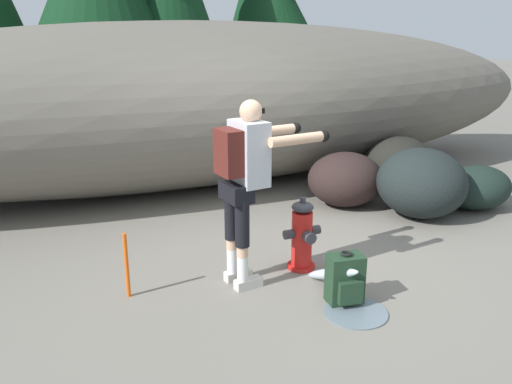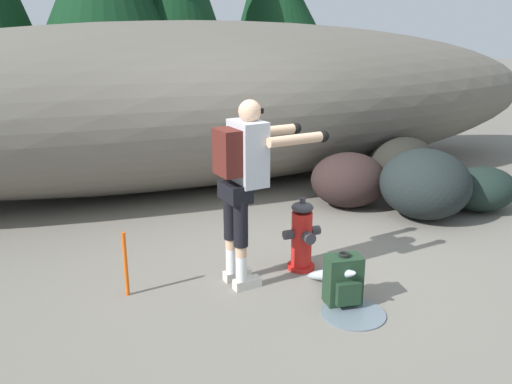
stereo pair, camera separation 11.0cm
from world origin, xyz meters
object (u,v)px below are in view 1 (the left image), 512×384
fire_hydrant (302,236)px  utility_worker (247,171)px  spare_backpack (345,280)px  survey_stake (127,265)px  boulder_small (477,187)px  boulder_large (421,183)px  boulder_outlier (345,179)px  boulder_mid (399,163)px

fire_hydrant → utility_worker: size_ratio=0.43×
spare_backpack → survey_stake: size_ratio=0.78×
boulder_small → survey_stake: (-4.64, -0.56, 0.02)m
boulder_large → boulder_outlier: 0.97m
utility_worker → boulder_mid: 3.77m
boulder_small → survey_stake: size_ratio=1.59×
utility_worker → spare_backpack: (0.62, -0.69, -0.87)m
boulder_small → boulder_outlier: boulder_outlier is taller
survey_stake → boulder_mid: bearing=21.8°
boulder_mid → boulder_small: boulder_mid is taller
boulder_mid → utility_worker: bearing=-149.5°
boulder_large → survey_stake: (-3.77, -0.64, -0.13)m
spare_backpack → boulder_mid: bearing=144.5°
spare_backpack → boulder_mid: 3.64m
boulder_outlier → fire_hydrant: bearing=-134.5°
boulder_outlier → survey_stake: boulder_outlier is taller
boulder_mid → boulder_outlier: boulder_mid is taller
fire_hydrant → boulder_small: fire_hydrant is taller
spare_backpack → boulder_large: 2.57m
survey_stake → boulder_large: bearing=9.6°
boulder_small → utility_worker: bearing=-168.3°
fire_hydrant → boulder_outlier: (1.46, 1.48, 0.02)m
survey_stake → boulder_small: bearing=6.9°
spare_backpack → survey_stake: survey_stake is taller
fire_hydrant → boulder_small: (2.96, 0.67, -0.06)m
spare_backpack → boulder_small: bearing=125.4°
fire_hydrant → survey_stake: size_ratio=1.23×
boulder_outlier → survey_stake: (-3.14, -1.37, -0.06)m
survey_stake → boulder_outlier: bearing=23.6°
fire_hydrant → utility_worker: bearing=-173.9°
boulder_large → boulder_small: (0.87, -0.07, -0.15)m
spare_backpack → survey_stake: 1.91m
fire_hydrant → boulder_large: (2.09, 0.75, 0.09)m
boulder_large → boulder_small: 0.89m
fire_hydrant → survey_stake: bearing=176.2°
fire_hydrant → boulder_large: boulder_large is taller
fire_hydrant → spare_backpack: size_ratio=1.57×
boulder_outlier → survey_stake: bearing=-156.4°
utility_worker → boulder_large: bearing=10.2°
fire_hydrant → boulder_small: size_ratio=0.77×
boulder_mid → boulder_small: bearing=-71.8°
boulder_mid → boulder_outlier: (-1.13, -0.33, -0.02)m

